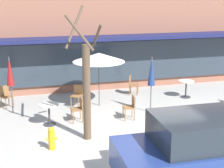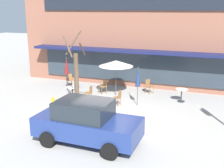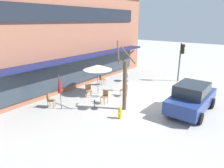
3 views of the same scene
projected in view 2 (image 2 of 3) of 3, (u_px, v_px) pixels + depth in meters
name	position (u px, v px, depth m)	size (l,w,h in m)	color
ground_plane	(106.00, 118.00, 13.87)	(80.00, 80.00, 0.00)	#ADA8A0
building_facade	(152.00, 26.00, 21.89)	(17.54, 9.10, 7.87)	#935B47
cafe_table_near_wall	(73.00, 91.00, 16.65)	(0.70, 0.70, 0.76)	#333338
cafe_table_streetside	(182.00, 93.00, 16.18)	(0.70, 0.70, 0.76)	#333338
patio_umbrella_green_folded	(116.00, 63.00, 17.00)	(2.10, 2.10, 2.20)	#4C4C51
patio_umbrella_cream_folded	(67.00, 66.00, 18.26)	(0.28, 0.28, 2.20)	#4C4C51
patio_umbrella_corner_open	(138.00, 77.00, 15.31)	(0.28, 0.28, 2.20)	#4C4C51
cafe_chair_0	(118.00, 97.00, 15.46)	(0.43, 0.43, 0.89)	olive
cafe_chair_1	(89.00, 92.00, 16.35)	(0.42, 0.42, 0.89)	olive
cafe_chair_2	(69.00, 79.00, 19.30)	(0.55, 0.55, 0.89)	olive
cafe_chair_3	(149.00, 85.00, 17.84)	(0.53, 0.53, 0.89)	olive
cafe_chair_4	(104.00, 85.00, 17.80)	(0.56, 0.56, 0.89)	olive
parked_sedan	(87.00, 122.00, 11.12)	(4.24, 2.09, 1.76)	navy
street_tree	(76.00, 78.00, 14.63)	(1.07, 1.27, 4.15)	brown
fire_hydrant	(53.00, 103.00, 14.92)	(0.36, 0.20, 0.71)	gold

